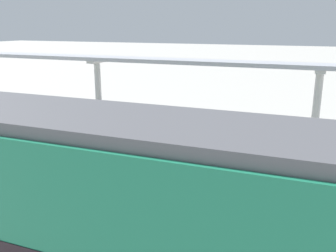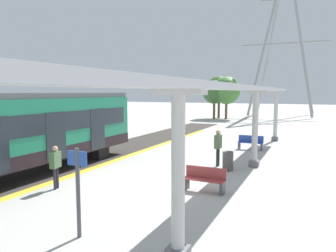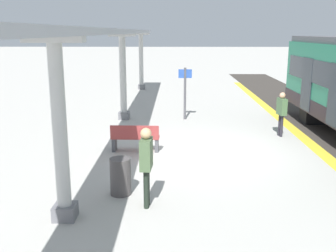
% 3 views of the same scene
% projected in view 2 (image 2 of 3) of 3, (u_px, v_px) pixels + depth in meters
% --- Properties ---
extents(ground_plane, '(176.00, 176.00, 0.00)m').
position_uv_depth(ground_plane, '(147.00, 184.00, 12.27)').
color(ground_plane, '#AEACA5').
extents(tactile_edge_strip, '(0.43, 34.62, 0.01)m').
position_uv_depth(tactile_edge_strip, '(76.00, 174.00, 13.71)').
color(tactile_edge_strip, gold).
rests_on(tactile_edge_strip, ground).
extents(trackbed, '(3.20, 46.62, 0.01)m').
position_uv_depth(trackbed, '(44.00, 170.00, 14.46)').
color(trackbed, '#38332D').
rests_on(trackbed, ground).
extents(train_near_carriage, '(2.65, 11.29, 3.48)m').
position_uv_depth(train_near_carriage, '(33.00, 131.00, 13.78)').
color(train_near_carriage, '#1C7755').
rests_on(train_near_carriage, ground).
extents(canopy_pillar_second, '(1.10, 0.44, 3.58)m').
position_uv_depth(canopy_pillar_second, '(178.00, 176.00, 6.49)').
color(canopy_pillar_second, slate).
rests_on(canopy_pillar_second, ground).
extents(canopy_pillar_third, '(1.10, 0.44, 3.58)m').
position_uv_depth(canopy_pillar_third, '(255.00, 128.00, 14.92)').
color(canopy_pillar_third, slate).
rests_on(canopy_pillar_third, ground).
extents(canopy_pillar_fourth, '(1.10, 0.44, 3.58)m').
position_uv_depth(canopy_pillar_fourth, '(276.00, 116.00, 22.90)').
color(canopy_pillar_fourth, slate).
rests_on(canopy_pillar_fourth, ground).
extents(canopy_beam, '(1.20, 27.99, 0.16)m').
position_uv_depth(canopy_beam, '(232.00, 88.00, 10.41)').
color(canopy_beam, '#A8AAB2').
rests_on(canopy_beam, canopy_pillar_nearest).
extents(bench_near_end, '(1.51, 0.47, 0.86)m').
position_uv_depth(bench_near_end, '(251.00, 142.00, 19.52)').
color(bench_near_end, '#2948A7').
rests_on(bench_near_end, ground).
extents(bench_mid_platform, '(1.51, 0.48, 0.86)m').
position_uv_depth(bench_mid_platform, '(205.00, 179.00, 11.31)').
color(bench_mid_platform, '#973737').
rests_on(bench_mid_platform, ground).
extents(trash_bin, '(0.48, 0.48, 0.86)m').
position_uv_depth(trash_bin, '(228.00, 161.00, 14.33)').
color(trash_bin, '#494445').
rests_on(trash_bin, ground).
extents(platform_info_sign, '(0.56, 0.10, 2.20)m').
position_uv_depth(platform_info_sign, '(78.00, 184.00, 7.64)').
color(platform_info_sign, '#4C4C51').
rests_on(platform_info_sign, ground).
extents(passenger_waiting_near_edge, '(0.29, 0.49, 1.59)m').
position_uv_depth(passenger_waiting_near_edge, '(55.00, 162.00, 11.54)').
color(passenger_waiting_near_edge, '#27252D').
rests_on(passenger_waiting_near_edge, ground).
extents(passenger_by_the_benches, '(0.26, 0.51, 1.73)m').
position_uv_depth(passenger_by_the_benches, '(218.00, 144.00, 15.11)').
color(passenger_by_the_benches, black).
rests_on(passenger_by_the_benches, ground).
extents(electricity_pylon, '(12.33, 8.80, 23.27)m').
position_uv_depth(electricity_pylon, '(285.00, 34.00, 46.29)').
color(electricity_pylon, '#93969B').
rests_on(electricity_pylon, ground).
extents(tree_left_background, '(3.55, 3.55, 5.48)m').
position_uv_depth(tree_left_background, '(227.00, 91.00, 41.07)').
color(tree_left_background, brown).
rests_on(tree_left_background, ground).
extents(tree_right_background, '(3.08, 3.08, 5.06)m').
position_uv_depth(tree_right_background, '(214.00, 92.00, 41.41)').
color(tree_right_background, brown).
rests_on(tree_right_background, ground).
extents(tree_centre_background, '(3.46, 3.46, 5.62)m').
position_uv_depth(tree_centre_background, '(219.00, 89.00, 42.63)').
color(tree_centre_background, brown).
rests_on(tree_centre_background, ground).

